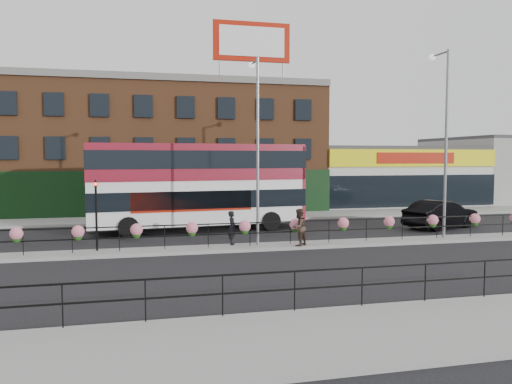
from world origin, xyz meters
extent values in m
plane|color=black|center=(0.00, 0.00, 0.00)|extent=(120.00, 120.00, 0.00)
cube|color=gray|center=(0.00, -12.00, 0.07)|extent=(60.00, 4.00, 0.15)
cube|color=gray|center=(0.00, 12.00, 0.07)|extent=(60.00, 4.00, 0.15)
cube|color=gray|center=(0.00, 0.00, 0.07)|extent=(60.00, 1.60, 0.15)
cube|color=gold|center=(0.00, -9.70, 0.01)|extent=(60.00, 0.10, 0.01)
cube|color=gold|center=(0.00, -9.88, 0.01)|extent=(60.00, 0.10, 0.01)
cube|color=brown|center=(-4.00, 20.00, 5.00)|extent=(25.00, 12.00, 10.00)
cube|color=#3F3F42|center=(-4.00, 20.00, 10.15)|extent=(25.00, 12.00, 0.30)
cube|color=black|center=(-4.00, 13.92, 1.70)|extent=(25.00, 0.25, 3.40)
cube|color=silver|center=(16.00, 20.00, 2.50)|extent=(15.00, 12.00, 5.00)
cube|color=#3F3F42|center=(16.00, 20.00, 5.15)|extent=(15.00, 12.00, 0.30)
cube|color=yellow|center=(16.00, 13.92, 4.30)|extent=(15.00, 0.25, 1.40)
cube|color=#A01404|center=(16.00, 13.80, 4.30)|extent=(7.00, 0.10, 0.90)
cube|color=black|center=(16.00, 13.92, 1.60)|extent=(15.00, 0.25, 2.60)
cube|color=#A01404|center=(2.50, 15.00, 13.20)|extent=(6.00, 0.25, 3.00)
cube|color=white|center=(2.50, 14.86, 13.20)|extent=(5.10, 0.04, 2.25)
cylinder|color=slate|center=(0.00, 15.00, 11.00)|extent=(0.12, 0.12, 1.40)
cylinder|color=slate|center=(5.00, 15.00, 11.00)|extent=(0.12, 0.12, 1.40)
cube|color=black|center=(0.00, 0.00, 1.25)|extent=(30.00, 0.05, 0.05)
cube|color=black|center=(0.00, 0.00, 0.76)|extent=(30.00, 0.05, 0.05)
cylinder|color=black|center=(-11.00, 0.00, 0.70)|extent=(0.04, 0.04, 1.10)
cylinder|color=black|center=(-9.00, 0.00, 0.70)|extent=(0.04, 0.04, 1.10)
cylinder|color=black|center=(-7.00, 0.00, 0.70)|extent=(0.04, 0.04, 1.10)
cylinder|color=black|center=(-5.00, 0.00, 0.70)|extent=(0.04, 0.04, 1.10)
cylinder|color=black|center=(-3.00, 0.00, 0.70)|extent=(0.04, 0.04, 1.10)
cylinder|color=black|center=(-1.00, 0.00, 0.70)|extent=(0.04, 0.04, 1.10)
cylinder|color=black|center=(1.00, 0.00, 0.70)|extent=(0.04, 0.04, 1.10)
cylinder|color=black|center=(3.00, 0.00, 0.70)|extent=(0.04, 0.04, 1.10)
cylinder|color=black|center=(5.00, 0.00, 0.70)|extent=(0.04, 0.04, 1.10)
cylinder|color=black|center=(7.00, 0.00, 0.70)|extent=(0.04, 0.04, 1.10)
cylinder|color=black|center=(9.00, 0.00, 0.70)|extent=(0.04, 0.04, 1.10)
cylinder|color=black|center=(11.00, 0.00, 0.70)|extent=(0.04, 0.04, 1.10)
cylinder|color=black|center=(13.00, 0.00, 0.70)|extent=(0.04, 0.04, 1.10)
sphere|color=#DA7288|center=(-11.25, 0.00, 1.10)|extent=(0.56, 0.56, 0.56)
sphere|color=#1F4A14|center=(-11.25, 0.00, 0.87)|extent=(0.36, 0.36, 0.36)
sphere|color=#DA7288|center=(-8.75, 0.00, 1.10)|extent=(0.56, 0.56, 0.56)
sphere|color=#1F4A14|center=(-8.75, 0.00, 0.87)|extent=(0.36, 0.36, 0.36)
sphere|color=#DA7288|center=(-6.25, 0.00, 1.10)|extent=(0.56, 0.56, 0.56)
sphere|color=#1F4A14|center=(-6.25, 0.00, 0.87)|extent=(0.36, 0.36, 0.36)
sphere|color=#DA7288|center=(-3.75, 0.00, 1.10)|extent=(0.56, 0.56, 0.56)
sphere|color=#1F4A14|center=(-3.75, 0.00, 0.87)|extent=(0.36, 0.36, 0.36)
sphere|color=#DA7288|center=(-1.25, 0.00, 1.10)|extent=(0.56, 0.56, 0.56)
sphere|color=#1F4A14|center=(-1.25, 0.00, 0.87)|extent=(0.36, 0.36, 0.36)
sphere|color=#DA7288|center=(1.25, 0.00, 1.10)|extent=(0.56, 0.56, 0.56)
sphere|color=#1F4A14|center=(1.25, 0.00, 0.87)|extent=(0.36, 0.36, 0.36)
sphere|color=#DA7288|center=(3.75, 0.00, 1.10)|extent=(0.56, 0.56, 0.56)
sphere|color=#1F4A14|center=(3.75, 0.00, 0.87)|extent=(0.36, 0.36, 0.36)
sphere|color=#DA7288|center=(6.25, 0.00, 1.10)|extent=(0.56, 0.56, 0.56)
sphere|color=#1F4A14|center=(6.25, 0.00, 0.87)|extent=(0.36, 0.36, 0.36)
sphere|color=#DA7288|center=(8.75, 0.00, 1.10)|extent=(0.56, 0.56, 0.56)
sphere|color=#1F4A14|center=(8.75, 0.00, 0.87)|extent=(0.36, 0.36, 0.36)
sphere|color=#DA7288|center=(11.25, 0.00, 1.10)|extent=(0.56, 0.56, 0.56)
sphere|color=#1F4A14|center=(11.25, 0.00, 0.87)|extent=(0.36, 0.36, 0.36)
cube|color=black|center=(-2.00, -10.10, 1.25)|extent=(20.00, 0.05, 0.05)
cube|color=black|center=(-2.00, -10.10, 0.76)|extent=(20.00, 0.05, 0.05)
cylinder|color=black|center=(-8.00, -10.10, 0.70)|extent=(0.04, 0.04, 1.10)
cylinder|color=black|center=(-6.00, -10.10, 0.70)|extent=(0.04, 0.04, 1.10)
cylinder|color=black|center=(-4.00, -10.10, 0.70)|extent=(0.04, 0.04, 1.10)
cylinder|color=black|center=(-2.00, -10.10, 0.70)|extent=(0.04, 0.04, 1.10)
cylinder|color=black|center=(0.00, -10.10, 0.70)|extent=(0.04, 0.04, 1.10)
cylinder|color=black|center=(2.00, -10.10, 0.70)|extent=(0.04, 0.04, 1.10)
cylinder|color=black|center=(4.00, -10.10, 0.70)|extent=(0.04, 0.04, 1.10)
cube|color=white|center=(-2.72, 6.54, 2.74)|extent=(12.78, 3.95, 4.57)
cube|color=maroon|center=(-2.72, 6.54, 4.06)|extent=(12.84, 4.02, 2.06)
cube|color=black|center=(-2.72, 6.54, 1.94)|extent=(12.86, 4.04, 1.03)
cube|color=black|center=(-2.72, 6.54, 4.23)|extent=(12.89, 4.06, 1.03)
cube|color=maroon|center=(-2.72, 6.54, 5.06)|extent=(12.78, 3.95, 0.14)
cube|color=maroon|center=(3.49, 7.09, 2.74)|extent=(0.46, 2.92, 4.57)
cube|color=#A01404|center=(-3.16, 5.04, 1.89)|extent=(6.84, 0.64, 1.14)
cylinder|color=black|center=(-6.69, 4.75, 0.57)|extent=(1.17, 0.44, 1.14)
cylinder|color=black|center=(-6.95, 7.60, 0.57)|extent=(1.17, 0.44, 1.14)
cylinder|color=black|center=(1.50, 5.48, 0.57)|extent=(1.17, 0.44, 1.14)
cylinder|color=black|center=(1.25, 8.32, 0.57)|extent=(1.17, 0.44, 1.14)
imported|color=black|center=(11.95, 4.12, 0.86)|extent=(5.25, 6.41, 1.72)
imported|color=black|center=(-1.77, 0.51, 0.97)|extent=(0.75, 0.62, 1.63)
imported|color=#3F2D23|center=(1.26, -0.53, 1.04)|extent=(1.51, 1.50, 1.78)
cylinder|color=slate|center=(-0.58, 0.19, 4.60)|extent=(0.14, 0.14, 8.90)
cylinder|color=slate|center=(-0.58, 0.86, 8.96)|extent=(0.09, 1.33, 0.09)
sphere|color=silver|center=(-0.58, 1.52, 8.91)|extent=(0.32, 0.32, 0.32)
cylinder|color=slate|center=(9.49, 0.12, 5.03)|extent=(0.16, 0.16, 9.75)
cylinder|color=slate|center=(9.49, 0.85, 9.81)|extent=(0.10, 1.46, 0.10)
sphere|color=silver|center=(9.49, 1.59, 9.76)|extent=(0.35, 0.35, 0.35)
cylinder|color=black|center=(-8.00, 0.40, 1.75)|extent=(0.10, 0.10, 3.20)
imported|color=black|center=(-8.00, 0.40, 3.35)|extent=(0.15, 0.18, 0.90)
sphere|color=#FF190C|center=(-8.00, 0.28, 3.17)|extent=(0.14, 0.14, 0.14)
camera|label=1|loc=(-6.12, -22.94, 4.36)|focal=35.00mm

